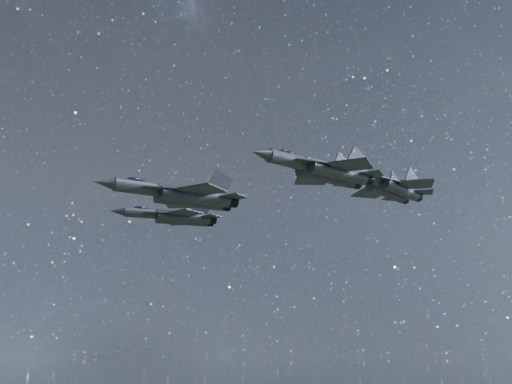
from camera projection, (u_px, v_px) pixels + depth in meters
jet_lead at (181, 195)px, 79.95m from camera, size 20.40×14.13×5.12m
jet_left at (174, 217)px, 99.48m from camera, size 18.14×12.11×4.60m
jet_right at (323, 170)px, 64.60m from camera, size 16.29×11.58×4.15m
jet_slot at (388, 186)px, 89.58m from camera, size 20.06×13.78×5.03m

